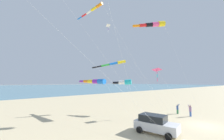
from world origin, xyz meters
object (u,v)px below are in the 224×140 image
(parked_car, at_px, (155,124))
(kite_delta_green_low_center, at_px, (109,26))
(kite_windsock_black_fish_shape, at_px, (153,24))
(person_child_green_jacket, at_px, (178,108))
(kite_windsock_checkered_midright, at_px, (95,81))
(kite_windsock_white_trailing, at_px, (93,10))
(person_adult_flyer, at_px, (190,110))
(kite_delta_orange_high_right, at_px, (157,70))
(kite_windsock_red_high_left, at_px, (125,82))
(kite_windsock_magenta_far_left, at_px, (114,63))

(parked_car, bearing_deg, kite_delta_green_low_center, 161.89)
(parked_car, height_order, kite_windsock_black_fish_shape, kite_windsock_black_fish_shape)
(parked_car, relative_size, person_child_green_jacket, 2.79)
(kite_windsock_checkered_midright, relative_size, kite_windsock_white_trailing, 0.93)
(person_adult_flyer, xyz_separation_m, kite_delta_orange_high_right, (-3.22, -3.77, 6.19))
(person_child_green_jacket, xyz_separation_m, kite_windsock_red_high_left, (-6.01, -6.36, 4.34))
(person_child_green_jacket, distance_m, kite_windsock_checkered_midright, 14.51)
(kite_windsock_checkered_midright, distance_m, kite_windsock_black_fish_shape, 13.42)
(kite_windsock_magenta_far_left, xyz_separation_m, kite_delta_orange_high_right, (7.26, 2.63, -1.54))
(person_child_green_jacket, distance_m, kite_windsock_red_high_left, 9.77)
(person_child_green_jacket, bearing_deg, parked_car, -76.74)
(kite_delta_orange_high_right, bearing_deg, kite_delta_green_low_center, -166.49)
(person_child_green_jacket, bearing_deg, kite_windsock_black_fish_shape, -109.22)
(kite_delta_orange_high_right, bearing_deg, kite_windsock_red_high_left, -155.03)
(kite_windsock_white_trailing, bearing_deg, kite_delta_green_low_center, 114.73)
(person_adult_flyer, xyz_separation_m, kite_windsock_white_trailing, (-10.02, -11.53, 16.21))
(kite_windsock_checkered_midright, height_order, kite_windsock_black_fish_shape, kite_windsock_black_fish_shape)
(kite_delta_green_low_center, distance_m, kite_windsock_black_fish_shape, 9.45)
(person_adult_flyer, height_order, person_child_green_jacket, person_adult_flyer)
(kite_windsock_black_fish_shape, bearing_deg, person_adult_flyer, 47.54)
(kite_delta_green_low_center, bearing_deg, kite_windsock_checkered_midright, -65.14)
(person_child_green_jacket, height_order, kite_delta_orange_high_right, kite_delta_orange_high_right)
(parked_car, xyz_separation_m, kite_windsock_magenta_far_left, (-10.88, 3.85, 7.77))
(kite_delta_green_low_center, bearing_deg, kite_windsock_white_trailing, -65.27)
(person_adult_flyer, distance_m, kite_windsock_black_fish_shape, 14.67)
(kite_windsock_white_trailing, bearing_deg, kite_windsock_magenta_far_left, 95.20)
(kite_windsock_black_fish_shape, bearing_deg, kite_windsock_red_high_left, -154.67)
(kite_delta_green_low_center, bearing_deg, person_adult_flyer, 25.59)
(person_adult_flyer, distance_m, kite_delta_green_low_center, 20.95)
(kite_windsock_checkered_midright, height_order, kite_windsock_red_high_left, kite_windsock_checkered_midright)
(kite_windsock_magenta_far_left, xyz_separation_m, kite_windsock_black_fish_shape, (6.92, 2.51, 5.96))
(kite_delta_green_low_center, xyz_separation_m, kite_windsock_checkered_midright, (2.19, -4.73, -11.29))
(kite_delta_orange_high_right, relative_size, kite_windsock_white_trailing, 0.42)
(kite_windsock_magenta_far_left, relative_size, kite_windsock_black_fish_shape, 0.70)
(kite_delta_green_low_center, height_order, kite_windsock_checkered_midright, kite_delta_green_low_center)
(parked_car, distance_m, kite_windsock_checkered_midright, 11.64)
(person_child_green_jacket, distance_m, kite_delta_green_low_center, 19.94)
(kite_delta_orange_high_right, distance_m, kite_windsock_white_trailing, 14.38)
(kite_windsock_white_trailing, bearing_deg, kite_windsock_black_fish_shape, 49.80)
(person_adult_flyer, height_order, kite_windsock_checkered_midright, kite_windsock_checkered_midright)
(kite_delta_orange_high_right, bearing_deg, person_child_green_jacket, 74.56)
(parked_car, distance_m, kite_windsock_white_trailing, 19.34)
(kite_windsock_red_high_left, bearing_deg, kite_windsock_magenta_far_left, -171.50)
(parked_car, distance_m, kite_windsock_red_high_left, 10.40)
(kite_windsock_black_fish_shape, relative_size, kite_windsock_white_trailing, 0.87)
(person_adult_flyer, xyz_separation_m, kite_windsock_checkered_midright, (-10.37, -10.74, 4.37))
(kite_delta_green_low_center, relative_size, kite_delta_orange_high_right, 2.27)
(kite_windsock_magenta_far_left, bearing_deg, person_child_green_jacket, 38.67)
(kite_windsock_magenta_far_left, relative_size, kite_delta_orange_high_right, 1.43)
(kite_windsock_magenta_far_left, relative_size, kite_windsock_checkered_midright, 0.65)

